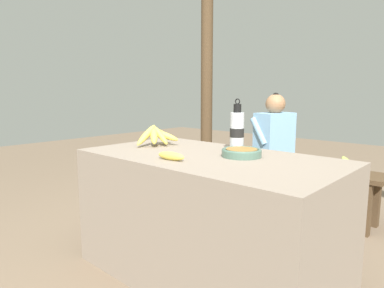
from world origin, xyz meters
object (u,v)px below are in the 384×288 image
Objects in this scene: water_bottle at (237,131)px; loose_banana_front at (171,156)px; serving_bowl at (242,152)px; wooden_bench at (293,172)px; banana_bunch_ripe at (157,135)px; seated_vendor at (270,142)px; banana_bunch_green at (346,164)px; support_post_near at (207,66)px.

loose_banana_front is (-0.12, -0.41, -0.10)m from water_bottle.
water_bottle is at bearing 73.66° from loose_banana_front.
wooden_bench is (-0.28, 1.24, -0.37)m from serving_bowl.
banana_bunch_ripe is 0.22× the size of wooden_bench.
banana_bunch_ripe is at bearing -175.39° from serving_bowl.
seated_vendor is 0.68m from banana_bunch_green.
wooden_bench is 1.65m from support_post_near.
banana_bunch_ripe is 1.51× the size of serving_bowl.
seated_vendor is at bearing 84.95° from banana_bunch_ripe.
support_post_near is (-1.28, 0.33, 0.99)m from wooden_bench.
loose_banana_front is at bearing -106.34° from water_bottle.
water_bottle is 1.07× the size of banana_bunch_green.
wooden_bench is at bearing 179.77° from banana_bunch_green.
seated_vendor reaches higher than loose_banana_front.
support_post_near is at bearing 125.32° from loose_banana_front.
support_post_near reaches higher than loose_banana_front.
serving_bowl is 2.30m from support_post_near.
seated_vendor is at bearing -174.84° from wooden_bench.
water_bottle reaches higher than wooden_bench.
water_bottle reaches higher than loose_banana_front.
seated_vendor is at bearing 112.85° from serving_bowl.
seated_vendor reaches higher than banana_bunch_ripe.
support_post_near is (-0.93, 1.62, 0.57)m from banana_bunch_ripe.
seated_vendor reaches higher than banana_bunch_green.
water_bottle is at bearing -45.38° from support_post_near.
seated_vendor is (-0.42, 1.13, -0.23)m from water_bottle.
wooden_bench is at bearing 102.79° from serving_bowl.
banana_bunch_green is at bearing -11.09° from support_post_near.
banana_bunch_ripe is 1.28m from seated_vendor.
banana_bunch_ripe is at bearing -104.94° from wooden_bench.
serving_bowl is 0.69× the size of water_bottle.
serving_bowl is at bearing -77.21° from wooden_bench.
serving_bowl reaches higher than banana_bunch_green.
banana_bunch_ripe is 1.05× the size of water_bottle.
water_bottle is at bearing 14.56° from banana_bunch_ripe.
wooden_bench is 0.34m from seated_vendor.
banana_bunch_ripe is 0.55m from water_bottle.
support_post_near is at bearing 134.62° from water_bottle.
banana_bunch_green is at bearing 82.75° from serving_bowl.
water_bottle is 1.80× the size of loose_banana_front.
banana_bunch_ripe is at bearing 146.24° from loose_banana_front.
wooden_bench is 0.55× the size of support_post_near.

